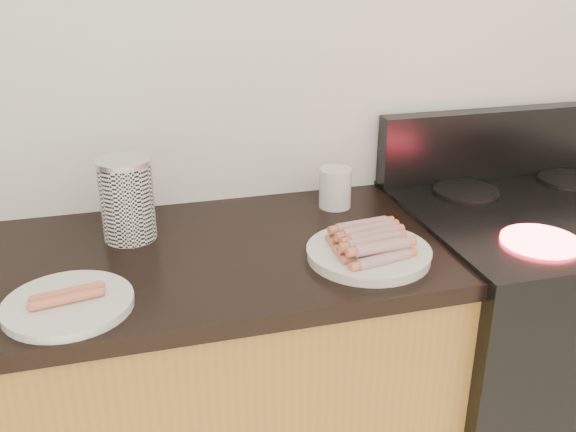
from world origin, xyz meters
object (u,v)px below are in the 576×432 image
object	(u,v)px
stove	(531,354)
canister	(127,199)
main_plate	(369,254)
mug	(335,188)
side_plate	(68,304)

from	to	relation	value
stove	canister	size ratio (longest dim) A/B	4.61
main_plate	canister	xyz separation A→B (m)	(-0.51, 0.25, 0.09)
stove	canister	xyz separation A→B (m)	(-1.08, 0.14, 0.54)
canister	stove	bearing A→B (deg)	-7.10
canister	mug	distance (m)	0.54
main_plate	side_plate	xyz separation A→B (m)	(-0.64, -0.05, -0.00)
main_plate	side_plate	distance (m)	0.64
canister	mug	xyz separation A→B (m)	(0.54, 0.06, -0.05)
side_plate	canister	distance (m)	0.34
side_plate	canister	xyz separation A→B (m)	(0.13, 0.30, 0.09)
main_plate	side_plate	size ratio (longest dim) A/B	1.11
mug	canister	bearing A→B (deg)	-173.72
side_plate	mug	bearing A→B (deg)	28.25
side_plate	mug	xyz separation A→B (m)	(0.67, 0.36, 0.04)
mug	stove	bearing A→B (deg)	-19.54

